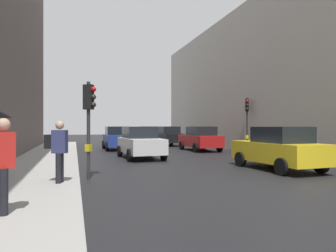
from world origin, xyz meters
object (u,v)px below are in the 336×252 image
Objects in this scene: car_red_sedan at (200,139)px; pedestrian_in_red_jacket at (3,161)px; traffic_light_mid_street at (247,115)px; car_silver_hatchback at (147,134)px; car_white_compact at (140,142)px; car_dark_suv at (168,136)px; car_blue_van at (117,138)px; traffic_light_near_right at (89,112)px; car_yellow_taxi at (279,148)px; pedestrian_with_grey_backpack at (58,148)px.

pedestrian_in_red_jacket reaches higher than car_red_sedan.
car_silver_hatchback is at bearing 98.92° from traffic_light_mid_street.
car_white_compact is at bearing -104.26° from car_silver_hatchback.
pedestrian_in_red_jacket is at bearing -107.99° from car_silver_hatchback.
car_blue_van is at bearing -144.90° from car_dark_suv.
car_white_compact is at bearing -114.69° from car_dark_suv.
car_blue_van is 6.30m from car_red_sedan.
car_dark_suv and car_blue_van have the same top height.
traffic_light_near_right reaches higher than car_white_compact.
traffic_light_near_right is at bearing -144.71° from traffic_light_mid_street.
car_yellow_taxi is at bearing -94.30° from car_red_sedan.
car_dark_suv is 1.02× the size of car_silver_hatchback.
car_silver_hatchback is (-2.78, 17.74, -1.70)m from traffic_light_mid_street.
car_yellow_taxi is 13.71m from car_blue_van.
car_silver_hatchback is 2.38× the size of pedestrian_with_grey_backpack.
car_blue_van is (-5.13, -3.61, 0.00)m from car_dark_suv.
car_silver_hatchback and car_yellow_taxi have the same top height.
pedestrian_with_grey_backpack reaches higher than car_red_sedan.
traffic_light_near_right is 1.98m from pedestrian_with_grey_backpack.
car_yellow_taxi is 1.01× the size of car_red_sedan.
traffic_light_near_right reaches higher than pedestrian_in_red_jacket.
car_red_sedan is (0.75, 9.97, 0.00)m from car_yellow_taxi.
traffic_light_mid_street reaches higher than car_red_sedan.
car_white_compact is 2.42× the size of pedestrian_in_red_jacket.
car_silver_hatchback and car_white_compact have the same top height.
car_dark_suv is at bearing 64.62° from traffic_light_near_right.
traffic_light_near_right reaches higher than car_silver_hatchback.
traffic_light_near_right is at bearing 55.84° from pedestrian_with_grey_backpack.
car_white_compact is at bearing -168.88° from traffic_light_mid_street.
traffic_light_near_right is 26.56m from car_silver_hatchback.
car_red_sedan is at bearing 55.12° from pedestrian_in_red_jacket.
car_silver_hatchback is at bearing 75.74° from car_white_compact.
traffic_light_mid_street is 8.00m from car_white_compact.
car_yellow_taxi is 8.55m from pedestrian_with_grey_backpack.
car_red_sedan is (-2.44, 2.37, -1.70)m from traffic_light_mid_street.
car_blue_van and car_red_sedan have the same top height.
car_red_sedan is 2.39× the size of pedestrian_in_red_jacket.
car_blue_van is (-5.28, -12.52, 0.00)m from car_silver_hatchback.
car_blue_van is at bearing 75.72° from pedestrian_in_red_jacket.
car_white_compact is at bearing 65.55° from pedestrian_in_red_jacket.
car_blue_van is at bearing 153.13° from car_red_sedan.
traffic_light_near_right is 0.78× the size of car_blue_van.
traffic_light_mid_street is 13.12m from traffic_light_near_right.
car_yellow_taxi and car_white_compact have the same top height.
car_dark_suv and car_yellow_taxi have the same top height.
pedestrian_with_grey_backpack reaches higher than car_dark_suv.
traffic_light_mid_street reaches higher than car_dark_suv.
pedestrian_in_red_jacket is (-9.51, -20.80, 0.25)m from car_dark_suv.
car_silver_hatchback is 1.00× the size of car_blue_van.
car_dark_suv is 2.42× the size of pedestrian_with_grey_backpack.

